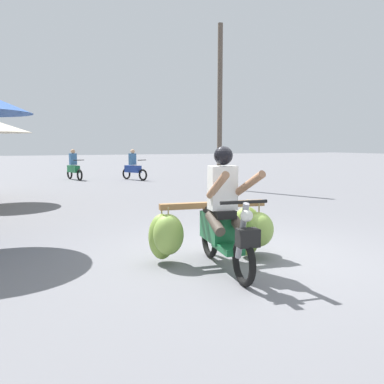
{
  "coord_description": "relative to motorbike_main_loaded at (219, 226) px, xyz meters",
  "views": [
    {
      "loc": [
        -3.02,
        -4.74,
        1.59
      ],
      "look_at": [
        -0.57,
        0.59,
        0.9
      ],
      "focal_mm": 37.25,
      "sensor_mm": 36.0,
      "label": 1
    }
  ],
  "objects": [
    {
      "name": "motorbike_main_loaded",
      "position": [
        0.0,
        0.0,
        0.0
      ],
      "size": [
        1.81,
        1.75,
        1.58
      ],
      "color": "black",
      "rests_on": "ground"
    },
    {
      "name": "ground_plane",
      "position": [
        0.48,
        0.1,
        -0.51
      ],
      "size": [
        120.0,
        120.0,
        0.0
      ],
      "primitive_type": "plane",
      "color": "slate"
    },
    {
      "name": "motorbike_distant_ahead_right",
      "position": [
        2.62,
        13.0,
        0.06
      ],
      "size": [
        0.85,
        1.49,
        1.4
      ],
      "color": "black",
      "rests_on": "ground"
    },
    {
      "name": "utility_pole",
      "position": [
        4.44,
        8.14,
        2.41
      ],
      "size": [
        0.18,
        0.18,
        5.84
      ],
      "primitive_type": "cylinder",
      "color": "brown",
      "rests_on": "ground"
    },
    {
      "name": "motorbike_distant_ahead_left",
      "position": [
        0.15,
        14.18,
        0.06
      ],
      "size": [
        0.63,
        1.59,
        1.4
      ],
      "color": "black",
      "rests_on": "ground"
    }
  ]
}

